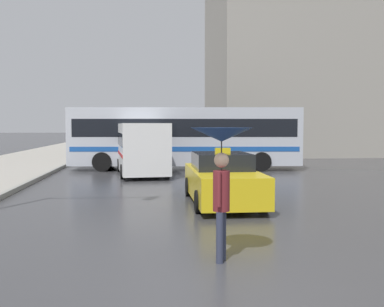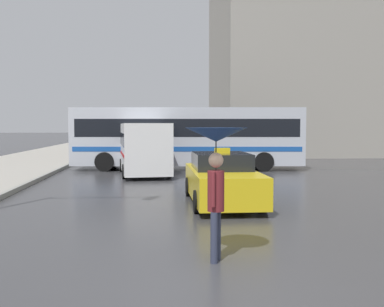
% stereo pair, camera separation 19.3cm
% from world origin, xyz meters
% --- Properties ---
extents(ground_plane, '(300.00, 300.00, 0.00)m').
position_xyz_m(ground_plane, '(0.00, 0.00, 0.00)').
color(ground_plane, '#38383A').
extents(taxi, '(1.91, 4.61, 1.62)m').
position_xyz_m(taxi, '(1.14, 7.03, 0.68)').
color(taxi, gold).
rests_on(taxi, ground_plane).
extents(ambulance_van, '(2.55, 5.44, 2.37)m').
position_xyz_m(ambulance_van, '(-1.31, 14.99, 1.32)').
color(ambulance_van, white).
rests_on(ambulance_van, ground_plane).
extents(city_bus, '(11.91, 3.51, 3.18)m').
position_xyz_m(city_bus, '(0.91, 17.43, 1.77)').
color(city_bus, '#B2B7C1').
rests_on(city_bus, ground_plane).
extents(pedestrian_with_umbrella, '(1.02, 1.02, 2.23)m').
position_xyz_m(pedestrian_with_umbrella, '(0.18, 1.41, 1.80)').
color(pedestrian_with_umbrella, '#2D3347').
rests_on(pedestrian_with_umbrella, ground_plane).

